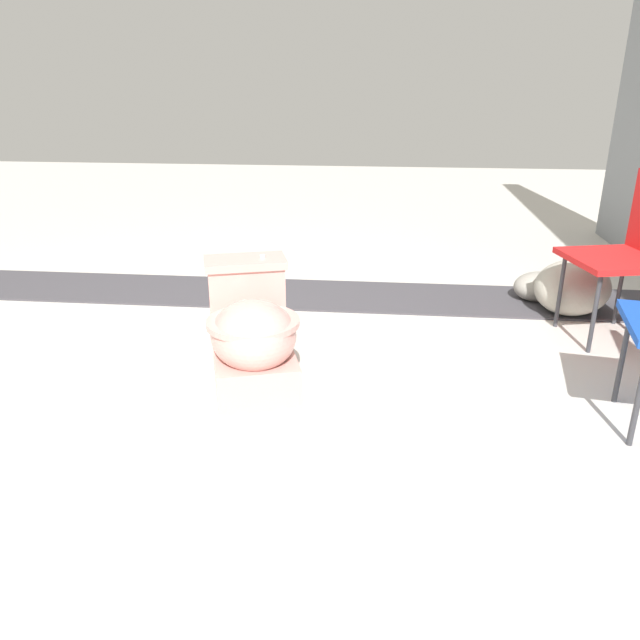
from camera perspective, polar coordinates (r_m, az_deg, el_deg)
ground_plane at (r=2.86m, az=-4.59°, el=-5.12°), size 14.00×14.00×0.00m
gravel_strip at (r=3.84m, az=5.73°, el=2.10°), size 0.56×8.00×0.01m
toilet at (r=2.74m, az=-6.25°, el=-1.34°), size 0.71×0.54×0.52m
folding_chair_left at (r=3.48m, az=27.01°, el=6.48°), size 0.53×0.53×0.83m
boulder_near at (r=3.98m, az=19.31°, el=2.90°), size 0.31×0.35×0.18m
boulder_far at (r=3.82m, az=22.07°, el=2.78°), size 0.61×0.61×0.31m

